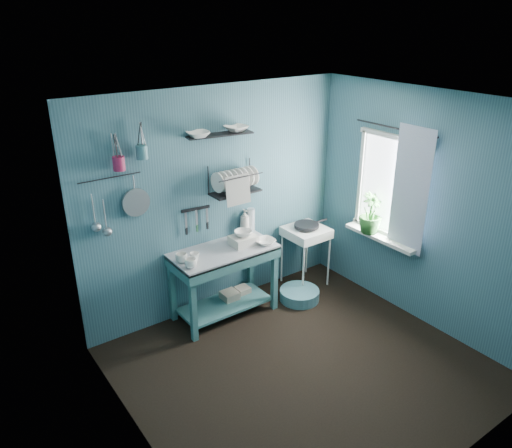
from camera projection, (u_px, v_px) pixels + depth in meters
floor at (303, 367)px, 4.82m from camera, size 3.20×3.20×0.00m
ceiling at (315, 106)px, 3.83m from camera, size 3.20×3.20×0.00m
wall_back at (218, 202)px, 5.44m from camera, size 3.20×0.00×3.20m
wall_front at (463, 335)px, 3.20m from camera, size 3.20×0.00×3.20m
wall_left at (135, 311)px, 3.47m from camera, size 0.00×3.00×3.00m
wall_right at (425, 211)px, 5.18m from camera, size 0.00×3.00×3.00m
work_counter at (224, 282)px, 5.52m from camera, size 1.21×0.73×0.81m
mug_left at (191, 263)px, 4.96m from camera, size 0.12×0.12×0.10m
mug_mid at (195, 257)px, 5.09m from camera, size 0.14×0.14×0.09m
mug_right at (181, 258)px, 5.07m from camera, size 0.17×0.17×0.10m
wash_tub at (243, 240)px, 5.46m from camera, size 0.28×0.22×0.10m
tub_bowl at (243, 233)px, 5.43m from camera, size 0.20×0.19×0.06m
soap_bottle at (245, 222)px, 5.67m from camera, size 0.11×0.12×0.30m
water_bottle at (251, 220)px, 5.75m from camera, size 0.09×0.09×0.28m
counter_bowl at (265, 242)px, 5.48m from camera, size 0.22×0.22×0.05m
hotplate_stand at (305, 256)px, 6.17m from camera, size 0.50×0.50×0.75m
frying_pan at (307, 225)px, 6.00m from camera, size 0.30×0.30×0.03m
knife_strip at (196, 209)px, 5.27m from camera, size 0.32×0.05×0.03m
dish_rack at (235, 179)px, 5.32m from camera, size 0.57×0.29×0.32m
upper_shelf at (219, 134)px, 5.06m from camera, size 0.72×0.29×0.01m
shelf_bowl_left at (198, 136)px, 4.92m from camera, size 0.26×0.26×0.06m
shelf_bowl_right at (236, 129)px, 5.16m from camera, size 0.26×0.26×0.06m
utensil_cup_magenta at (119, 163)px, 4.55m from camera, size 0.11×0.11×0.13m
utensil_cup_teal at (142, 152)px, 4.65m from camera, size 0.11×0.11×0.13m
colander at (136, 202)px, 4.81m from camera, size 0.28×0.03×0.28m
ladle_outer at (93, 210)px, 4.59m from camera, size 0.01×0.01×0.30m
ladle_inner at (105, 214)px, 4.67m from camera, size 0.01×0.01×0.30m
hook_rail at (110, 178)px, 4.60m from camera, size 0.60×0.01×0.01m
window_glass at (391, 187)px, 5.45m from camera, size 0.00×1.10×1.10m
windowsill at (381, 237)px, 5.64m from camera, size 0.16×0.95×0.04m
curtain at (410, 191)px, 5.17m from camera, size 0.00×1.35×1.35m
curtain_rod at (395, 128)px, 5.17m from camera, size 0.02×1.05×0.02m
potted_plant at (371, 213)px, 5.63m from camera, size 0.29×0.29×0.47m
storage_tin_large at (230, 300)px, 5.72m from camera, size 0.18×0.18×0.22m
storage_tin_small at (243, 295)px, 5.86m from camera, size 0.15×0.15×0.20m
floor_basin at (299, 295)px, 5.92m from camera, size 0.47×0.47×0.13m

